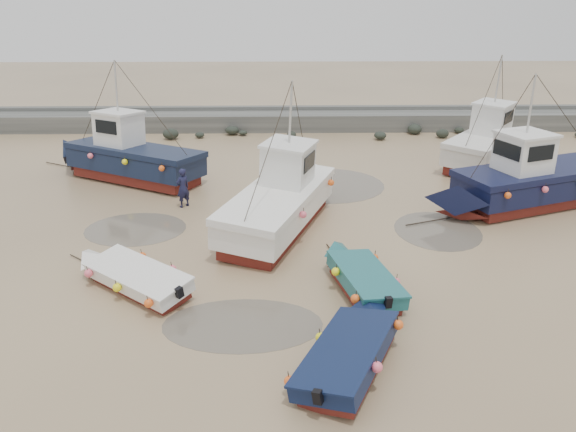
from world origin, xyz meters
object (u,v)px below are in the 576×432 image
Objects in this scene: cabin_boat_0 at (125,156)px; person at (184,207)px; cabin_boat_1 at (282,197)px; dinghy_1 at (355,348)px; cabin_boat_2 at (527,181)px; dinghy_2 at (360,274)px; dinghy_0 at (133,273)px; cabin_boat_3 at (487,142)px.

person is (3.72, -4.16, -1.32)m from cabin_boat_0.
dinghy_1 is at bearing -58.04° from cabin_boat_1.
cabin_boat_1 is (-1.95, 9.87, 0.77)m from dinghy_1.
cabin_boat_0 is at bearing 57.10° from cabin_boat_2.
cabin_boat_2 is (8.87, 7.60, 0.76)m from dinghy_2.
dinghy_0 is 8.47m from dinghy_1.
dinghy_1 is 19.30m from cabin_boat_0.
cabin_boat_2 is (19.92, -4.46, -0.01)m from cabin_boat_0.
cabin_boat_2 is (16.78, 7.36, 0.77)m from dinghy_0.
dinghy_2 is 16.38m from cabin_boat_0.
dinghy_2 reaches higher than person.
person is at bearing -119.53° from cabin_boat_3.
cabin_boat_2 reaches higher than dinghy_1.
dinghy_2 is 3.06× the size of person.
cabin_boat_1 is at bearing 127.18° from dinghy_1.
dinghy_1 is at bearing -113.36° from dinghy_2.
cabin_boat_0 reaches higher than person.
cabin_boat_3 is at bearing 87.62° from dinghy_1.
cabin_boat_1 is at bearing -104.70° from cabin_boat_3.
dinghy_0 is 0.51× the size of cabin_boat_1.
cabin_boat_1 is at bearing 111.00° from person.
dinghy_1 reaches higher than person.
dinghy_2 is 10.79m from person.
dinghy_2 is 11.71m from cabin_boat_2.
dinghy_2 is at bearing -109.35° from cabin_boat_0.
cabin_boat_3 is at bearing 157.76° from person.
cabin_boat_2 is 1.38× the size of cabin_boat_3.
cabin_boat_3 is at bearing -11.96° from dinghy_0.
cabin_boat_0 is 5.32× the size of person.
dinghy_2 is 0.53× the size of cabin_boat_2.
dinghy_2 is at bearing 110.30° from cabin_boat_2.
dinghy_0 is at bearing -136.96° from cabin_boat_0.
cabin_boat_0 is at bearing 148.41° from dinghy_1.
cabin_boat_0 is 20.46m from cabin_boat_3.
cabin_boat_2 is at bearing 76.97° from dinghy_1.
dinghy_1 is 15.24m from cabin_boat_2.
dinghy_0 is at bearing 93.40° from cabin_boat_2.
person is (-16.62, -6.40, -1.37)m from cabin_boat_3.
cabin_boat_1 and cabin_boat_3 have the same top height.
cabin_boat_0 is at bearing -134.32° from cabin_boat_3.
cabin_boat_2 is 5.77× the size of person.
dinghy_2 is 0.73× the size of cabin_boat_3.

